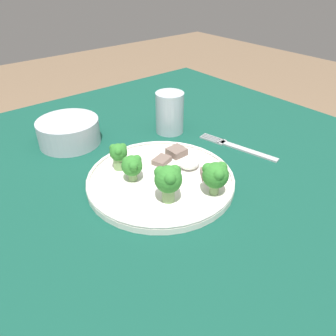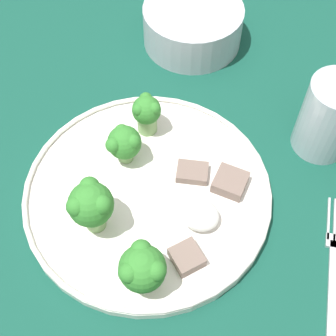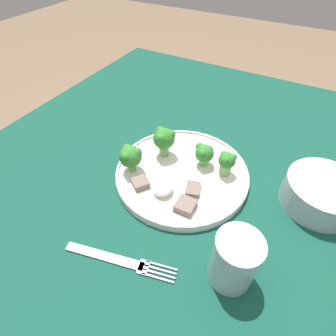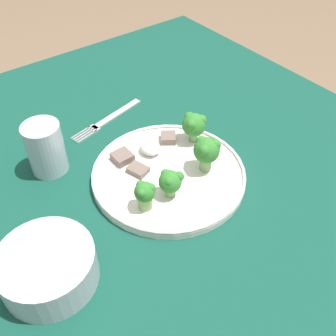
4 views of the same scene
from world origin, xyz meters
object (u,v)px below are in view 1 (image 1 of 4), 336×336
Objects in this scene: cream_bowl at (69,132)px; dinner_plate at (161,179)px; drinking_glass at (170,115)px; fork at (238,147)px.

dinner_plate is at bearing -76.41° from cream_bowl.
drinking_glass is at bearing 46.29° from dinner_plate.
fork is at bearing -43.30° from cream_bowl.
drinking_glass is (0.15, 0.16, 0.04)m from dinner_plate.
drinking_glass is (-0.07, 0.17, 0.04)m from fork.
fork is 1.36× the size of cream_bowl.
dinner_plate is at bearing 178.87° from fork.
fork is at bearing -1.13° from dinner_plate.
drinking_glass is at bearing -24.85° from cream_bowl.
fork is at bearing -68.53° from drinking_glass.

